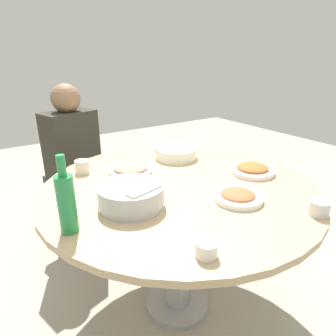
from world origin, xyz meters
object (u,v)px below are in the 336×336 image
Objects in this scene: dish_stirfry at (252,169)px; stool_for_diner_left at (80,217)px; round_dining_table at (178,207)px; dish_shrimp at (130,169)px; soup_bowl at (176,153)px; diner_left at (72,149)px; dish_tofu_braise at (238,196)px; rice_bowl at (131,195)px; tea_cup_near at (206,249)px; tea_cup_side at (82,167)px; tea_cup_far at (319,208)px; green_bottle at (66,202)px.

stool_for_diner_left is at bearing 123.19° from dish_stirfry.
dish_shrimp is (-0.13, 0.28, 0.15)m from round_dining_table.
soup_bowl is 0.60× the size of stool_for_diner_left.
dish_tofu_braise is at bearing -72.93° from diner_left.
dish_tofu_braise is at bearing -27.29° from rice_bowl.
round_dining_table is 18.58× the size of tea_cup_near.
tea_cup_side is at bearing 130.24° from round_dining_table.
soup_bowl reaches higher than dish_tofu_braise.
rice_bowl is 0.39m from dish_shrimp.
stool_for_diner_left is (0.09, 0.51, -0.59)m from tea_cup_side.
tea_cup_far is (0.41, -0.83, 0.01)m from dish_shrimp.
round_dining_table is at bearing -123.18° from soup_bowl.
stool_for_diner_left is (0.04, 0.99, -0.60)m from rice_bowl.
diner_left is (0.00, 1.42, -0.04)m from tea_cup_near.
dish_stirfry is at bearing -56.81° from diner_left.
round_dining_table is 0.58m from tea_cup_near.
tea_cup_near is (-0.37, -0.22, 0.01)m from dish_tofu_braise.
rice_bowl is at bearing -142.06° from soup_bowl.
green_bottle is (-0.69, 0.17, 0.10)m from dish_tofu_braise.
tea_cup_near is (0.32, -0.38, -0.09)m from green_bottle.
rice_bowl reaches higher than dish_shrimp.
dish_shrimp is (0.17, 0.35, -0.03)m from rice_bowl.
rice_bowl reaches higher than round_dining_table.
dish_stirfry is (0.71, -0.03, -0.03)m from rice_bowl.
dish_stirfry is at bearing 30.78° from dish_tofu_braise.
green_bottle is at bearing -150.41° from soup_bowl.
tea_cup_side reaches higher than stool_for_diner_left.
green_bottle is at bearing -179.30° from dish_stirfry.
tea_cup_near reaches higher than stool_for_diner_left.
rice_bowl is (-0.30, -0.07, 0.18)m from round_dining_table.
green_bottle is at bearing 166.34° from dish_tofu_braise.
rice_bowl is 1.17× the size of dish_shrimp.
tea_cup_side is at bearing 148.91° from dish_shrimp.
tea_cup_side is at bearing 67.00° from green_bottle.
stool_for_diner_left is at bearing 101.32° from dish_shrimp.
tea_cup_far is 1.15m from tea_cup_side.
stool_for_diner_left is at bearing 79.55° from tea_cup_side.
tea_cup_side is 0.78m from stool_for_diner_left.
rice_bowl is 0.65m from soup_bowl.
rice_bowl is 3.56× the size of tea_cup_far.
diner_left is (-0.13, 0.64, -0.03)m from dish_shrimp.
rice_bowl reaches higher than soup_bowl.
green_bottle is 4.03× the size of tea_cup_near.
dish_stirfry is at bearing -34.06° from tea_cup_side.
rice_bowl is 0.99m from diner_left.
stool_for_diner_left is (-0.54, 1.47, -0.59)m from tea_cup_far.
dish_shrimp is at bearing 113.23° from dish_tofu_braise.
tea_cup_near is at bearing -90.07° from stool_for_diner_left.
rice_bowl is at bearing 95.63° from tea_cup_near.
tea_cup_far is 0.18× the size of stool_for_diner_left.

